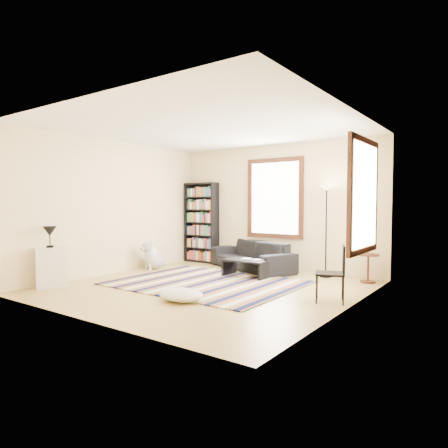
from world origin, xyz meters
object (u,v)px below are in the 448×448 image
Objects in this scene: side_table at (368,268)px; dog at (155,255)px; floor_lamp at (326,231)px; coffee_table at (247,268)px; floor_cushion at (181,295)px; white_cabinet at (51,267)px; sofa at (252,255)px; bookshelf at (201,222)px; folding_chair at (330,274)px.

side_table is 0.88× the size of dog.
floor_lamp is at bearing 28.27° from dog.
coffee_table reaches higher than floor_cushion.
floor_lamp is at bearing 70.81° from white_cabinet.
floor_cushion is at bearing -84.45° from coffee_table.
sofa is 1.09× the size of bookshelf.
sofa is 1.17× the size of floor_lamp.
bookshelf is at bearing 177.09° from floor_lamp.
floor_cushion is 3.45m from floor_lamp.
dog is at bearing 142.67° from floor_cushion.
white_cabinet is at bearing -140.86° from side_table.
bookshelf is at bearing 110.65° from white_cabinet.
floor_cushion is at bearing -121.79° from side_table.
side_table reaches higher than floor_cushion.
sofa is at bearing 86.80° from white_cabinet.
white_cabinet is at bearing -167.47° from floor_cushion.
dog is (-2.25, -0.32, 0.13)m from coffee_table.
sofa is 4.14m from white_cabinet.
bookshelf is (-1.66, 0.27, 0.68)m from sofa.
folding_chair is at bearing -67.07° from floor_lamp.
dog reaches higher than floor_cushion.
sofa is at bearing -179.66° from side_table.
coffee_table is 1.67× the size of side_table.
floor_cushion is at bearing 37.50° from white_cabinet.
folding_chair is at bearing -91.56° from side_table.
floor_cushion is (0.21, -2.20, -0.09)m from coffee_table.
white_cabinet is (-2.59, -0.57, 0.26)m from floor_cushion.
floor_cushion is at bearing -166.81° from folding_chair.
sofa is 0.97m from coffee_table.
coffee_table is 1.46× the size of dog.
bookshelf reaches higher than side_table.
white_cabinet is at bearing -84.71° from dog.
folding_chair is (2.50, -1.82, 0.11)m from sofa.
folding_chair is (-0.05, -1.83, 0.16)m from side_table.
folding_chair is (2.08, -0.95, 0.25)m from coffee_table.
white_cabinet is at bearing -130.47° from coffee_table.
floor_cushion is 3.64m from side_table.
bookshelf is at bearing -166.19° from sofa.
floor_lamp reaches higher than coffee_table.
dog is (-0.18, -1.46, -0.69)m from bookshelf.
dog is at bearing -159.83° from floor_lamp.
dog reaches higher than coffee_table.
sofa reaches higher than side_table.
folding_chair reaches higher than coffee_table.
bookshelf is 2.22× the size of coffee_table.
folding_chair reaches higher than side_table.
sofa is 4.04× the size of side_table.
coffee_table is 1.21× the size of floor_cushion.
bookshelf is 1.08× the size of floor_lamp.
white_cabinet is at bearing -95.11° from sofa.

